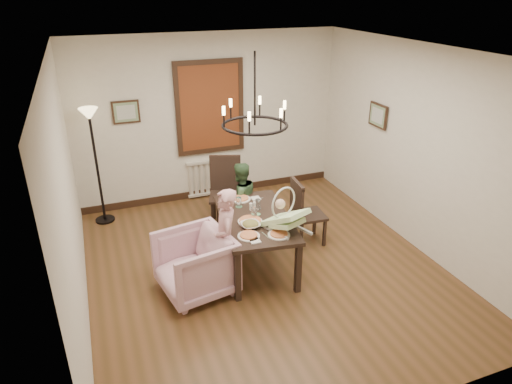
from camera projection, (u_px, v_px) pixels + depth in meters
room_shell at (254, 161)px, 5.86m from camera, size 4.51×5.00×2.81m
dining_table at (255, 223)px, 5.95m from camera, size 1.07×1.65×0.72m
chair_far at (225, 193)px, 7.01m from camera, size 0.61×0.61×1.09m
chair_right at (309, 211)px, 6.54m from camera, size 0.47×0.47×0.99m
armchair at (195, 264)px, 5.51m from camera, size 0.99×0.97×0.77m
elderly_woman at (226, 247)px, 5.59m from camera, size 0.33×0.44×1.08m
seated_man at (240, 206)px, 6.73m from camera, size 0.54×0.46×0.96m
baby_bouncer at (285, 216)px, 5.53m from camera, size 0.60×0.69×0.38m
salad_bowl at (250, 225)px, 5.64m from camera, size 0.29×0.29×0.07m
pizza_platter at (250, 221)px, 5.76m from camera, size 0.31×0.31×0.04m
drinking_glass at (254, 213)px, 5.85m from camera, size 0.08×0.08×0.15m
window_blinds at (210, 108)px, 7.55m from camera, size 1.00×0.03×1.40m
radiator at (213, 177)px, 8.09m from camera, size 0.92×0.12×0.62m
picture_back at (126, 112)px, 7.10m from camera, size 0.42×0.03×0.36m
picture_right at (378, 115)px, 6.92m from camera, size 0.03×0.42×0.36m
floor_lamp at (97, 168)px, 6.97m from camera, size 0.30×0.30×1.80m
chandelier at (255, 125)px, 5.40m from camera, size 0.80×0.80×0.04m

